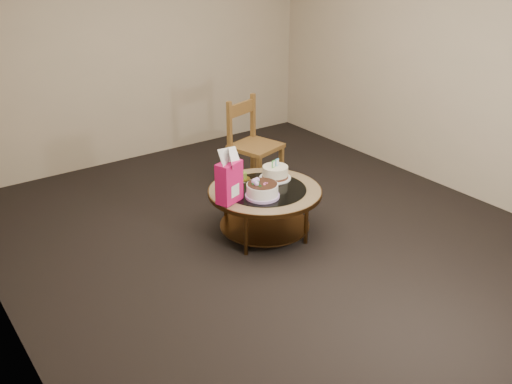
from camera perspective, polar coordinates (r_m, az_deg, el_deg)
ground at (r=5.28m, az=0.87°, el=-4.20°), size 5.00×5.00×0.00m
room_walls at (r=4.72m, az=0.99°, el=12.38°), size 4.52×5.02×2.61m
coffee_table at (r=5.10m, az=0.89°, el=-0.49°), size 1.02×1.02×0.46m
decorated_cake at (r=4.89m, az=0.61°, el=0.11°), size 0.30×0.30×0.17m
cream_cake at (r=5.26m, az=1.93°, el=1.95°), size 0.29×0.29×0.19m
gift_bag at (r=4.75m, az=-2.71°, el=1.55°), size 0.26×0.22×0.46m
pillar_candle at (r=5.23m, az=-1.24°, el=1.46°), size 0.12×0.12×0.09m
dining_chair at (r=6.02m, az=-0.33°, el=4.77°), size 0.56×0.56×0.98m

